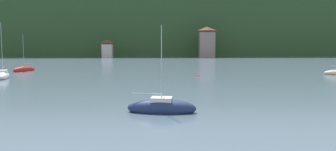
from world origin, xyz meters
The scene contains 7 objects.
wooded_hillside centered at (-18.01, 172.28, 8.65)m, with size 352.00×71.05×50.90m.
shore_building_west centered at (-15.61, 124.98, 2.76)m, with size 3.25×3.83×5.68m.
shore_building_westcentral centered at (15.61, 124.91, 4.71)m, with size 5.04×3.69×9.68m.
sailboat_mid_3 centered at (-0.70, 39.28, 0.30)m, with size 4.45×2.05×5.69m.
sailboat_far_4 centered at (-19.79, 60.99, 0.30)m, with size 2.72×4.88×7.17m.
sailboat_far_6 centered at (-21.30, 71.82, 0.25)m, with size 2.92×4.08×6.02m.
mooring_buoy_near centered at (4.64, 63.18, 0.00)m, with size 0.38×0.38×0.38m, color red.
Camera 1 is at (-1.18, 18.67, 4.21)m, focal length 36.11 mm.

